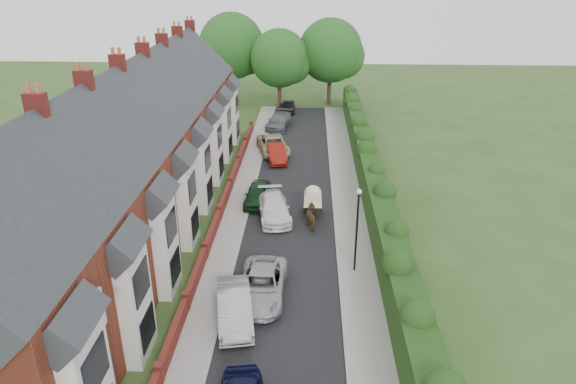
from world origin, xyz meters
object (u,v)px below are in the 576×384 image
at_px(horse, 313,218).
at_px(horse_cart, 313,200).
at_px(lamppost, 357,220).
at_px(car_white, 274,208).
at_px(car_silver_b, 262,285).
at_px(car_green, 258,194).
at_px(car_grey, 279,121).
at_px(car_beige, 273,145).
at_px(car_black, 288,106).
at_px(car_silver_a, 234,307).
at_px(car_red, 276,153).

height_order(horse, horse_cart, horse_cart).
bearing_deg(lamppost, car_white, 127.49).
bearing_deg(car_silver_b, horse_cart, 76.63).
relative_size(car_green, car_grey, 0.80).
bearing_deg(car_beige, car_black, 72.76).
xyz_separation_m(lamppost, car_beige, (-6.04, 19.80, -2.55)).
xyz_separation_m(car_silver_b, horse, (2.66, 7.75, 0.05)).
bearing_deg(lamppost, car_green, 125.87).
xyz_separation_m(car_silver_b, car_green, (-1.35, 11.45, -0.01)).
distance_m(car_grey, horse_cart, 20.90).
bearing_deg(car_silver_b, car_grey, 93.72).
xyz_separation_m(car_beige, horse, (3.65, -14.65, 0.02)).
bearing_deg(horse_cart, car_green, 156.57).
relative_size(car_silver_a, car_beige, 0.87).
bearing_deg(car_silver_a, car_silver_b, 49.02).
relative_size(lamppost, car_silver_b, 0.99).
distance_m(car_green, car_grey, 18.85).
bearing_deg(car_silver_a, car_black, 77.84).
xyz_separation_m(car_white, car_black, (-0.26, 27.45, -0.03)).
distance_m(car_white, horse, 3.05).
height_order(car_red, car_grey, car_grey).
xyz_separation_m(car_green, car_red, (0.78, 8.95, 0.01)).
distance_m(car_beige, car_black, 14.27).
relative_size(car_white, car_green, 1.20).
height_order(car_silver_a, car_beige, car_silver_a).
height_order(car_beige, horse_cart, horse_cart).
distance_m(lamppost, car_grey, 28.45).
height_order(car_silver_b, car_red, car_silver_b).
relative_size(car_grey, car_black, 1.27).
bearing_deg(car_black, car_grey, -95.67).
height_order(car_white, horse, horse).
distance_m(lamppost, car_black, 34.56).
height_order(lamppost, car_grey, lamppost).
xyz_separation_m(car_silver_a, horse, (3.82, 9.75, 0.00)).
height_order(car_white, car_grey, car_grey).
distance_m(car_silver_a, car_green, 13.45).
relative_size(car_black, horse, 2.25).
relative_size(car_beige, horse, 2.95).
bearing_deg(car_green, car_black, 90.80).
bearing_deg(car_white, car_green, 110.03).
bearing_deg(car_white, car_beige, 83.55).
relative_size(car_white, car_grey, 0.97).
distance_m(car_green, horse_cart, 4.40).
bearing_deg(car_black, lamppost, -80.90).
distance_m(car_silver_b, car_white, 9.20).
distance_m(car_silver_a, car_grey, 32.29).
xyz_separation_m(horse, horse_cart, (-0.00, 1.96, 0.39)).
bearing_deg(lamppost, car_beige, 106.96).
bearing_deg(car_beige, car_red, -92.63).
xyz_separation_m(car_silver_a, car_white, (1.15, 11.20, -0.04)).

